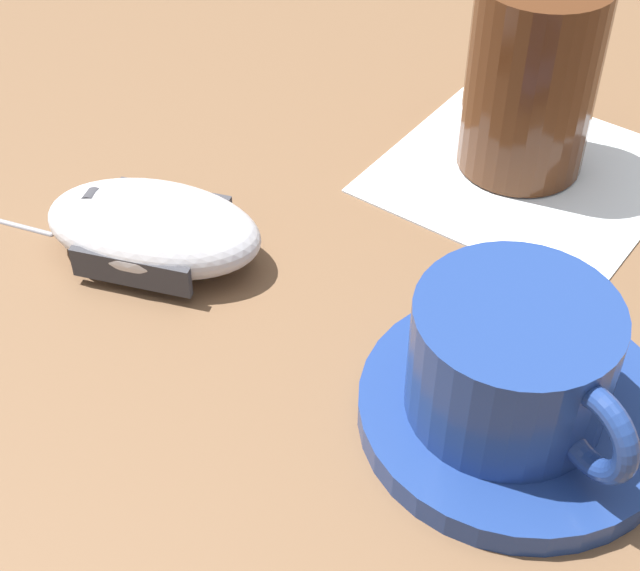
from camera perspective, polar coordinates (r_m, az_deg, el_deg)
ground_plane at (r=0.56m, az=2.11°, el=5.25°), size 3.00×3.00×0.00m
saucer at (r=0.44m, az=11.28°, el=-7.14°), size 0.14×0.14×0.01m
coffee_cup at (r=0.41m, az=11.25°, el=-4.38°), size 0.10×0.09×0.06m
computer_mouse at (r=0.51m, az=-9.69°, el=3.32°), size 0.12×0.07×0.04m
napkin_under_glass at (r=0.59m, az=11.92°, el=6.43°), size 0.19×0.19×0.00m
drinking_glass at (r=0.56m, az=12.22°, el=11.77°), size 0.07×0.07×0.11m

